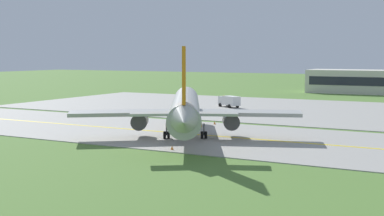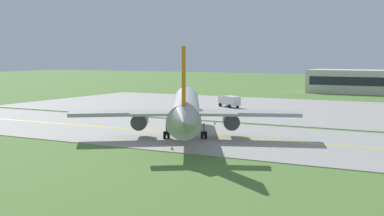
# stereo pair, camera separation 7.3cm
# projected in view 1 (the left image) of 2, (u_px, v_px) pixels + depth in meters

# --- Properties ---
(ground_plane) EXTENTS (500.00, 500.00, 0.00)m
(ground_plane) POSITION_uv_depth(u_px,v_px,m) (188.00, 134.00, 80.29)
(ground_plane) COLOR #517A33
(taxiway_strip) EXTENTS (240.00, 28.00, 0.10)m
(taxiway_strip) POSITION_uv_depth(u_px,v_px,m) (188.00, 134.00, 80.28)
(taxiway_strip) COLOR #9E9B93
(taxiway_strip) RESTS_ON ground
(apron_pad) EXTENTS (140.00, 52.00, 0.10)m
(apron_pad) POSITION_uv_depth(u_px,v_px,m) (328.00, 111.00, 112.36)
(apron_pad) COLOR #9E9B93
(apron_pad) RESTS_ON ground
(taxiway_centreline) EXTENTS (220.00, 0.60, 0.01)m
(taxiway_centreline) POSITION_uv_depth(u_px,v_px,m) (188.00, 134.00, 80.28)
(taxiway_centreline) COLOR yellow
(taxiway_centreline) RESTS_ON taxiway_strip
(airplane_lead) EXTENTS (30.28, 36.45, 12.70)m
(airplane_lead) POSITION_uv_depth(u_px,v_px,m) (185.00, 109.00, 76.94)
(airplane_lead) COLOR #ADADA8
(airplane_lead) RESTS_ON ground
(service_truck_baggage) EXTENTS (6.17, 4.92, 2.60)m
(service_truck_baggage) POSITION_uv_depth(u_px,v_px,m) (229.00, 101.00, 120.41)
(service_truck_baggage) COLOR silver
(service_truck_baggage) RESTS_ON ground
(traffic_cone_near_edge) EXTENTS (0.44, 0.44, 0.60)m
(traffic_cone_near_edge) POSITION_uv_depth(u_px,v_px,m) (177.00, 121.00, 94.42)
(traffic_cone_near_edge) COLOR orange
(traffic_cone_near_edge) RESTS_ON ground
(traffic_cone_mid_edge) EXTENTS (0.44, 0.44, 0.60)m
(traffic_cone_mid_edge) POSITION_uv_depth(u_px,v_px,m) (215.00, 123.00, 91.21)
(traffic_cone_mid_edge) COLOR orange
(traffic_cone_mid_edge) RESTS_ON ground
(traffic_cone_far_edge) EXTENTS (0.44, 0.44, 0.60)m
(traffic_cone_far_edge) POSITION_uv_depth(u_px,v_px,m) (172.00, 148.00, 66.95)
(traffic_cone_far_edge) COLOR orange
(traffic_cone_far_edge) RESTS_ON ground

